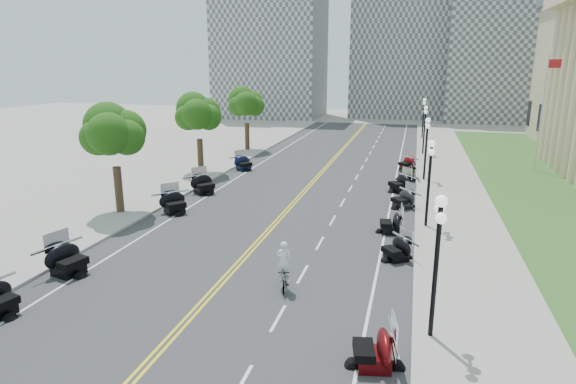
% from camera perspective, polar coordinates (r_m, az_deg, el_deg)
% --- Properties ---
extents(ground, '(160.00, 160.00, 0.00)m').
position_cam_1_polar(ground, '(26.21, -3.12, -5.46)').
color(ground, gray).
extents(road, '(16.00, 90.00, 0.01)m').
position_cam_1_polar(road, '(35.42, 1.83, -0.04)').
color(road, '#333335').
rests_on(road, ground).
extents(centerline_yellow_a, '(0.12, 90.00, 0.00)m').
position_cam_1_polar(centerline_yellow_a, '(35.44, 1.64, -0.02)').
color(centerline_yellow_a, yellow).
rests_on(centerline_yellow_a, road).
extents(centerline_yellow_b, '(0.12, 90.00, 0.00)m').
position_cam_1_polar(centerline_yellow_b, '(35.39, 2.02, -0.04)').
color(centerline_yellow_b, yellow).
rests_on(centerline_yellow_b, road).
extents(edge_line_north, '(0.12, 90.00, 0.00)m').
position_cam_1_polar(edge_line_north, '(34.60, 12.21, -0.72)').
color(edge_line_north, white).
rests_on(edge_line_north, road).
extents(edge_line_south, '(0.12, 90.00, 0.00)m').
position_cam_1_polar(edge_line_south, '(37.32, -7.79, 0.61)').
color(edge_line_south, white).
rests_on(edge_line_south, road).
extents(lane_dash_4, '(0.12, 2.00, 0.00)m').
position_cam_1_polar(lane_dash_4, '(18.38, -1.17, -14.70)').
color(lane_dash_4, white).
rests_on(lane_dash_4, road).
extents(lane_dash_5, '(0.12, 2.00, 0.00)m').
position_cam_1_polar(lane_dash_5, '(21.84, 1.75, -9.70)').
color(lane_dash_5, white).
rests_on(lane_dash_5, road).
extents(lane_dash_6, '(0.12, 2.00, 0.00)m').
position_cam_1_polar(lane_dash_6, '(25.45, 3.80, -6.07)').
color(lane_dash_6, white).
rests_on(lane_dash_6, road).
extents(lane_dash_7, '(0.12, 2.00, 0.00)m').
position_cam_1_polar(lane_dash_7, '(29.17, 5.31, -3.35)').
color(lane_dash_7, white).
rests_on(lane_dash_7, road).
extents(lane_dash_8, '(0.12, 2.00, 0.00)m').
position_cam_1_polar(lane_dash_8, '(32.95, 6.48, -1.25)').
color(lane_dash_8, white).
rests_on(lane_dash_8, road).
extents(lane_dash_9, '(0.12, 2.00, 0.00)m').
position_cam_1_polar(lane_dash_9, '(36.78, 7.40, 0.41)').
color(lane_dash_9, white).
rests_on(lane_dash_9, road).
extents(lane_dash_10, '(0.12, 2.00, 0.00)m').
position_cam_1_polar(lane_dash_10, '(40.65, 8.15, 1.77)').
color(lane_dash_10, white).
rests_on(lane_dash_10, road).
extents(lane_dash_11, '(0.12, 2.00, 0.00)m').
position_cam_1_polar(lane_dash_11, '(44.53, 8.76, 2.88)').
color(lane_dash_11, white).
rests_on(lane_dash_11, road).
extents(lane_dash_12, '(0.12, 2.00, 0.00)m').
position_cam_1_polar(lane_dash_12, '(48.44, 9.28, 3.82)').
color(lane_dash_12, white).
rests_on(lane_dash_12, road).
extents(lane_dash_13, '(0.12, 2.00, 0.00)m').
position_cam_1_polar(lane_dash_13, '(52.36, 9.73, 4.61)').
color(lane_dash_13, white).
rests_on(lane_dash_13, road).
extents(lane_dash_14, '(0.12, 2.00, 0.00)m').
position_cam_1_polar(lane_dash_14, '(56.29, 10.11, 5.30)').
color(lane_dash_14, white).
rests_on(lane_dash_14, road).
extents(lane_dash_15, '(0.12, 2.00, 0.00)m').
position_cam_1_polar(lane_dash_15, '(60.23, 10.44, 5.89)').
color(lane_dash_15, white).
rests_on(lane_dash_15, road).
extents(lane_dash_16, '(0.12, 2.00, 0.00)m').
position_cam_1_polar(lane_dash_16, '(64.17, 10.73, 6.41)').
color(lane_dash_16, white).
rests_on(lane_dash_16, road).
extents(lane_dash_17, '(0.12, 2.00, 0.00)m').
position_cam_1_polar(lane_dash_17, '(68.13, 10.99, 6.88)').
color(lane_dash_17, white).
rests_on(lane_dash_17, road).
extents(lane_dash_18, '(0.12, 2.00, 0.00)m').
position_cam_1_polar(lane_dash_18, '(72.08, 11.22, 7.29)').
color(lane_dash_18, white).
rests_on(lane_dash_18, road).
extents(lane_dash_19, '(0.12, 2.00, 0.00)m').
position_cam_1_polar(lane_dash_19, '(76.05, 11.43, 7.65)').
color(lane_dash_19, white).
rests_on(lane_dash_19, road).
extents(sidewalk_north, '(5.00, 90.00, 0.15)m').
position_cam_1_polar(sidewalk_north, '(34.68, 18.99, -1.06)').
color(sidewalk_north, '#9E9991').
rests_on(sidewalk_north, ground).
extents(sidewalk_south, '(5.00, 90.00, 0.15)m').
position_cam_1_polar(sidewalk_south, '(39.03, -13.36, 1.06)').
color(sidewalk_south, '#9E9991').
rests_on(sidewalk_south, ground).
extents(lawn, '(9.00, 60.00, 0.10)m').
position_cam_1_polar(lawn, '(43.48, 27.53, 1.12)').
color(lawn, '#356023').
rests_on(lawn, ground).
extents(distant_block_a, '(18.00, 14.00, 26.00)m').
position_cam_1_polar(distant_block_a, '(89.23, -2.03, 17.30)').
color(distant_block_a, gray).
rests_on(distant_block_a, ground).
extents(distant_block_b, '(16.00, 12.00, 30.00)m').
position_cam_1_polar(distant_block_b, '(91.64, 13.13, 18.13)').
color(distant_block_b, gray).
rests_on(distant_block_b, ground).
extents(distant_block_c, '(20.00, 14.00, 22.00)m').
position_cam_1_polar(distant_block_c, '(89.56, 24.87, 14.71)').
color(distant_block_c, gray).
rests_on(distant_block_c, ground).
extents(street_lamp_1, '(0.50, 1.20, 4.90)m').
position_cam_1_polar(street_lamp_1, '(16.71, 17.10, -8.65)').
color(street_lamp_1, black).
rests_on(street_lamp_1, sidewalk_north).
extents(street_lamp_2, '(0.50, 1.20, 4.90)m').
position_cam_1_polar(street_lamp_2, '(28.15, 16.34, 0.91)').
color(street_lamp_2, black).
rests_on(street_lamp_2, sidewalk_north).
extents(street_lamp_3, '(0.50, 1.20, 4.90)m').
position_cam_1_polar(street_lamp_3, '(39.92, 16.02, 4.89)').
color(street_lamp_3, black).
rests_on(street_lamp_3, sidewalk_north).
extents(street_lamp_4, '(0.50, 1.20, 4.90)m').
position_cam_1_polar(street_lamp_4, '(51.79, 15.85, 7.06)').
color(street_lamp_4, black).
rests_on(street_lamp_4, sidewalk_north).
extents(street_lamp_5, '(0.50, 1.20, 4.90)m').
position_cam_1_polar(street_lamp_5, '(63.71, 15.74, 8.41)').
color(street_lamp_5, black).
rests_on(street_lamp_5, sidewalk_north).
extents(flagpole, '(1.10, 0.20, 10.00)m').
position_cam_1_polar(flagpole, '(46.72, 27.83, 8.11)').
color(flagpole, silver).
rests_on(flagpole, ground).
extents(tree_2, '(4.80, 4.80, 9.20)m').
position_cam_1_polar(tree_2, '(31.20, -19.93, 5.96)').
color(tree_2, '#235619').
rests_on(tree_2, sidewalk_south).
extents(tree_3, '(4.80, 4.80, 9.20)m').
position_cam_1_polar(tree_3, '(41.55, -10.54, 8.58)').
color(tree_3, '#235619').
rests_on(tree_3, sidewalk_south).
extents(tree_4, '(4.80, 4.80, 9.20)m').
position_cam_1_polar(tree_4, '(52.61, -4.94, 10.02)').
color(tree_4, '#235619').
rests_on(tree_4, sidewalk_south).
extents(motorcycle_n_3, '(2.33, 2.33, 1.39)m').
position_cam_1_polar(motorcycle_n_3, '(15.72, 10.19, -17.61)').
color(motorcycle_n_3, '#590A0C').
rests_on(motorcycle_n_3, road).
extents(motorcycle_n_5, '(2.51, 2.51, 1.26)m').
position_cam_1_polar(motorcycle_n_5, '(23.68, 12.75, -6.46)').
color(motorcycle_n_5, black).
rests_on(motorcycle_n_5, road).
extents(motorcycle_n_6, '(2.13, 2.13, 1.33)m').
position_cam_1_polar(motorcycle_n_6, '(27.31, 12.16, -3.46)').
color(motorcycle_n_6, black).
rests_on(motorcycle_n_6, road).
extents(motorcycle_n_7, '(2.72, 2.72, 1.36)m').
position_cam_1_polar(motorcycle_n_7, '(32.22, 13.49, -0.72)').
color(motorcycle_n_7, black).
rests_on(motorcycle_n_7, road).
extents(motorcycle_n_8, '(2.92, 2.92, 1.46)m').
position_cam_1_polar(motorcycle_n_8, '(36.33, 13.12, 1.13)').
color(motorcycle_n_8, black).
rests_on(motorcycle_n_8, road).
extents(motorcycle_n_9, '(2.30, 2.30, 1.44)m').
position_cam_1_polar(motorcycle_n_9, '(40.23, 13.95, 2.38)').
color(motorcycle_n_9, black).
rests_on(motorcycle_n_9, road).
extents(motorcycle_n_10, '(2.52, 2.52, 1.25)m').
position_cam_1_polar(motorcycle_n_10, '(44.55, 13.88, 3.43)').
color(motorcycle_n_10, '#590A0C').
rests_on(motorcycle_n_10, road).
extents(motorcycle_s_4, '(2.71, 2.71, 1.55)m').
position_cam_1_polar(motorcycle_s_4, '(23.68, -24.69, -7.11)').
color(motorcycle_s_4, black).
rests_on(motorcycle_s_4, road).
extents(motorcycle_s_6, '(3.03, 3.03, 1.50)m').
position_cam_1_polar(motorcycle_s_6, '(31.11, -13.37, -1.12)').
color(motorcycle_s_6, black).
rests_on(motorcycle_s_6, road).
extents(motorcycle_s_7, '(3.08, 3.08, 1.54)m').
position_cam_1_polar(motorcycle_s_7, '(35.45, -9.99, 1.03)').
color(motorcycle_s_7, black).
rests_on(motorcycle_s_7, road).
extents(motorcycle_s_9, '(2.84, 2.84, 1.41)m').
position_cam_1_polar(motorcycle_s_9, '(43.04, -5.28, 3.52)').
color(motorcycle_s_9, black).
rests_on(motorcycle_s_9, road).
extents(bicycle, '(0.81, 1.70, 0.98)m').
position_cam_1_polar(bicycle, '(20.27, -0.47, -10.21)').
color(bicycle, '#A51414').
rests_on(bicycle, road).
extents(cyclist_rider, '(0.65, 0.43, 1.79)m').
position_cam_1_polar(cyclist_rider, '(19.73, -0.48, -6.57)').
color(cyclist_rider, silver).
rests_on(cyclist_rider, bicycle).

